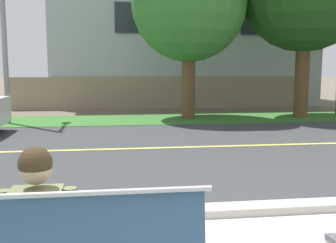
# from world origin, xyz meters

# --- Properties ---
(ground_plane) EXTENTS (140.00, 140.00, 0.00)m
(ground_plane) POSITION_xyz_m (0.00, 8.00, 0.00)
(ground_plane) COLOR #665B4C
(curb_edge) EXTENTS (44.00, 0.30, 0.11)m
(curb_edge) POSITION_xyz_m (0.00, 2.35, 0.06)
(curb_edge) COLOR #ADA89E
(curb_edge) RESTS_ON ground_plane
(street_asphalt) EXTENTS (52.00, 8.00, 0.01)m
(street_asphalt) POSITION_xyz_m (0.00, 6.50, 0.00)
(street_asphalt) COLOR #383A3D
(street_asphalt) RESTS_ON ground_plane
(road_centre_line) EXTENTS (48.00, 0.14, 0.01)m
(road_centre_line) POSITION_xyz_m (0.00, 6.50, 0.01)
(road_centre_line) COLOR #E0CC4C
(road_centre_line) RESTS_ON ground_plane
(far_verge_grass) EXTENTS (48.00, 2.80, 0.02)m
(far_verge_grass) POSITION_xyz_m (0.00, 11.54, 0.01)
(far_verge_grass) COLOR #38702D
(far_verge_grass) RESTS_ON ground_plane
(seated_person_olive) EXTENTS (0.52, 0.68, 1.25)m
(seated_person_olive) POSITION_xyz_m (-1.65, 0.59, 0.68)
(seated_person_olive) COLOR black
(seated_person_olive) RESTS_ON ground_plane
(garden_wall) EXTENTS (13.00, 0.36, 1.40)m
(garden_wall) POSITION_xyz_m (0.96, 15.42, 0.70)
(garden_wall) COLOR gray
(garden_wall) RESTS_ON ground_plane
(house_across_street) EXTENTS (13.35, 6.91, 7.73)m
(house_across_street) POSITION_xyz_m (2.27, 18.62, 3.91)
(house_across_street) COLOR #A3ADB2
(house_across_street) RESTS_ON ground_plane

